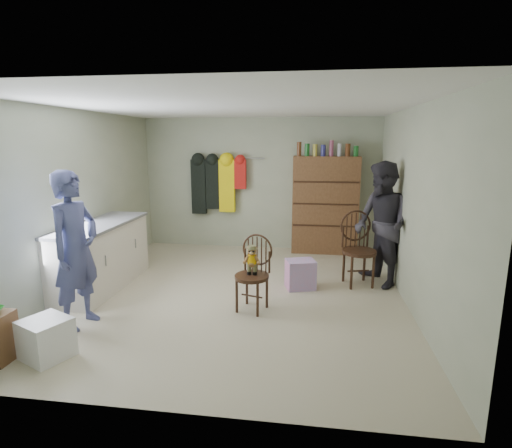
# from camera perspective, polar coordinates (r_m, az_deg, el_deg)

# --- Properties ---
(ground_plane) EXTENTS (5.00, 5.00, 0.00)m
(ground_plane) POSITION_cam_1_polar(r_m,az_deg,el_deg) (5.62, -2.85, -9.88)
(ground_plane) COLOR beige
(ground_plane) RESTS_ON ground
(room_walls) EXTENTS (5.00, 5.00, 5.00)m
(room_walls) POSITION_cam_1_polar(r_m,az_deg,el_deg) (5.76, -2.02, 6.87)
(room_walls) COLOR #A8AD91
(room_walls) RESTS_ON ground
(counter) EXTENTS (0.64, 1.86, 0.94)m
(counter) POSITION_cam_1_polar(r_m,az_deg,el_deg) (6.12, -21.17, -4.17)
(counter) COLOR silver
(counter) RESTS_ON ground
(plastic_tub) EXTENTS (0.53, 0.52, 0.39)m
(plastic_tub) POSITION_cam_1_polar(r_m,az_deg,el_deg) (4.51, -27.77, -14.27)
(plastic_tub) COLOR white
(plastic_tub) RESTS_ON ground
(chair_front) EXTENTS (0.52, 0.52, 0.94)m
(chair_front) POSITION_cam_1_polar(r_m,az_deg,el_deg) (4.95, -0.38, -6.23)
(chair_front) COLOR #362013
(chair_front) RESTS_ON ground
(chair_far) EXTENTS (0.59, 0.59, 1.08)m
(chair_far) POSITION_cam_1_polar(r_m,az_deg,el_deg) (6.00, 14.34, -2.99)
(chair_far) COLOR #362013
(chair_far) RESTS_ON ground
(striped_bag) EXTENTS (0.47, 0.41, 0.42)m
(striped_bag) POSITION_cam_1_polar(r_m,az_deg,el_deg) (5.77, 6.36, -7.15)
(striped_bag) COLOR pink
(striped_bag) RESTS_ON ground
(person_left) EXTENTS (0.53, 0.71, 1.77)m
(person_left) POSITION_cam_1_polar(r_m,az_deg,el_deg) (4.87, -24.40, -3.40)
(person_left) COLOR #444A7E
(person_left) RESTS_ON ground
(person_right) EXTENTS (0.96, 1.07, 1.80)m
(person_right) POSITION_cam_1_polar(r_m,az_deg,el_deg) (5.97, 17.50, -0.07)
(person_right) COLOR #2D2B33
(person_right) RESTS_ON ground
(dresser) EXTENTS (1.20, 0.39, 2.08)m
(dresser) POSITION_cam_1_polar(r_m,az_deg,el_deg) (7.51, 9.84, 2.78)
(dresser) COLOR brown
(dresser) RESTS_ON ground
(coat_rack) EXTENTS (1.42, 0.12, 1.09)m
(coat_rack) POSITION_cam_1_polar(r_m,az_deg,el_deg) (7.77, -5.66, 5.68)
(coat_rack) COLOR #99999E
(coat_rack) RESTS_ON ground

